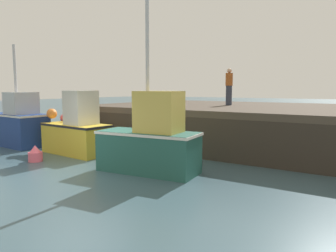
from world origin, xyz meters
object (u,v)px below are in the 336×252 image
Objects in this scene: fishing_boat_near_left at (19,125)px; fishing_boat_mid at (151,141)px; fishing_boat_near_right at (77,131)px; mooring_buoy_foreground at (35,154)px; dockworker at (229,87)px.

fishing_boat_near_left is 7.82m from fishing_boat_mid.
fishing_boat_near_right is 1.89m from mooring_buoy_foreground.
dockworker reaches higher than fishing_boat_near_right.
fishing_boat_near_left is 3.65m from fishing_boat_near_right.
fishing_boat_mid is at bearing -9.92° from fishing_boat_near_right.
fishing_boat_near_left reaches higher than fishing_boat_near_right.
fishing_boat_mid is 4.50m from mooring_buoy_foreground.
dockworker is (7.58, 6.11, 1.71)m from fishing_boat_near_left.
dockworker is 3.04× the size of mooring_buoy_foreground.
fishing_boat_near_left is 3.89m from mooring_buoy_foreground.
fishing_boat_mid reaches higher than fishing_boat_near_right.
fishing_boat_mid reaches higher than mooring_buoy_foreground.
fishing_boat_near_left is at bearing 175.90° from fishing_boat_mid.
dockworker reaches higher than mooring_buoy_foreground.
fishing_boat_mid reaches higher than fishing_boat_near_left.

